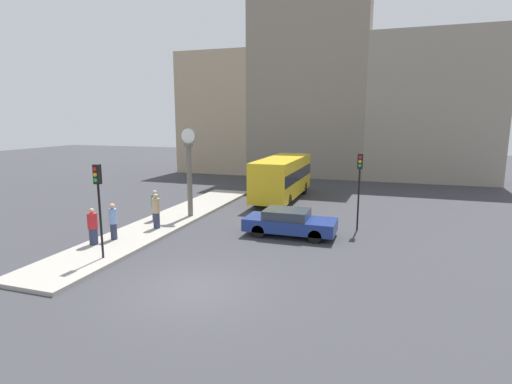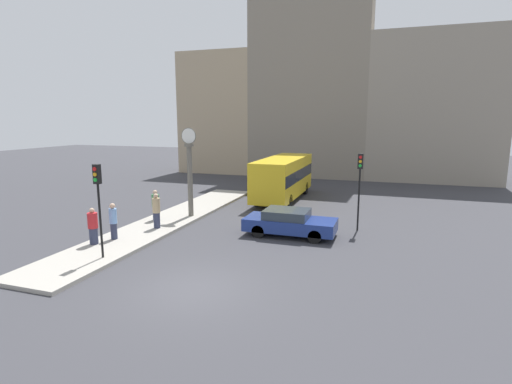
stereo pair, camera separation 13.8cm
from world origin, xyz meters
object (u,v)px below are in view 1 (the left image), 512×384
object	(u,v)px
sedan_car	(289,222)
traffic_light_near	(98,192)
pedestrian_blue_stripe	(113,221)
pedestrian_tan_coat	(156,211)
traffic_light_far	(359,176)
pedestrian_red_top	(93,227)
pedestrian_green_hoodie	(155,205)
street_clock	(189,172)
bus_distant	(282,176)

from	to	relation	value
sedan_car	traffic_light_near	bearing A→B (deg)	-136.77
pedestrian_blue_stripe	pedestrian_tan_coat	bearing A→B (deg)	70.10
traffic_light_far	pedestrian_tan_coat	distance (m)	10.37
pedestrian_red_top	pedestrian_blue_stripe	world-z (taller)	pedestrian_blue_stripe
traffic_light_near	pedestrian_green_hoodie	size ratio (longest dim) A/B	2.25
street_clock	pedestrian_tan_coat	distance (m)	3.35
pedestrian_red_top	pedestrian_green_hoodie	world-z (taller)	pedestrian_green_hoodie
traffic_light_near	pedestrian_green_hoodie	distance (m)	6.37
traffic_light_far	pedestrian_blue_stripe	world-z (taller)	traffic_light_far
pedestrian_green_hoodie	bus_distant	bearing A→B (deg)	59.48
sedan_car	street_clock	distance (m)	6.69
street_clock	pedestrian_red_top	size ratio (longest dim) A/B	3.05
bus_distant	street_clock	xyz separation A→B (m)	(-3.60, -6.95, 1.00)
street_clock	traffic_light_far	bearing A→B (deg)	2.70
sedan_car	street_clock	xyz separation A→B (m)	(-6.18, 1.57, 2.01)
sedan_car	traffic_light_near	xyz separation A→B (m)	(-6.22, -5.85, 2.17)
bus_distant	pedestrian_tan_coat	bearing A→B (deg)	-112.11
pedestrian_red_top	pedestrian_blue_stripe	size ratio (longest dim) A/B	0.97
traffic_light_near	traffic_light_far	size ratio (longest dim) A/B	0.95
pedestrian_green_hoodie	pedestrian_blue_stripe	bearing A→B (deg)	-87.90
sedan_car	pedestrian_blue_stripe	distance (m)	8.25
sedan_car	pedestrian_green_hoodie	distance (m)	7.55
traffic_light_far	bus_distant	bearing A→B (deg)	130.96
street_clock	traffic_light_near	bearing A→B (deg)	-90.30
pedestrian_green_hoodie	pedestrian_tan_coat	size ratio (longest dim) A/B	0.93
traffic_light_near	street_clock	world-z (taller)	street_clock
traffic_light_far	pedestrian_red_top	size ratio (longest dim) A/B	2.41
traffic_light_far	pedestrian_blue_stripe	distance (m)	12.04
traffic_light_near	sedan_car	bearing A→B (deg)	43.23
street_clock	pedestrian_red_top	xyz separation A→B (m)	(-1.58, -6.11, -1.72)
pedestrian_tan_coat	pedestrian_blue_stripe	bearing A→B (deg)	-109.90
bus_distant	pedestrian_red_top	bearing A→B (deg)	-111.66
traffic_light_near	pedestrian_green_hoodie	xyz separation A→B (m)	(-1.32, 5.95, -1.86)
bus_distant	pedestrian_blue_stripe	size ratio (longest dim) A/B	4.89
street_clock	pedestrian_tan_coat	world-z (taller)	street_clock
traffic_light_far	sedan_car	bearing A→B (deg)	-146.86
pedestrian_red_top	pedestrian_green_hoodie	bearing A→B (deg)	87.30
pedestrian_red_top	pedestrian_blue_stripe	bearing A→B (deg)	68.92
traffic_light_far	street_clock	distance (m)	9.27
sedan_car	pedestrian_blue_stripe	world-z (taller)	pedestrian_blue_stripe
bus_distant	pedestrian_tan_coat	distance (m)	10.66
sedan_car	pedestrian_tan_coat	bearing A→B (deg)	-168.59
traffic_light_far	pedestrian_green_hoodie	xyz separation A→B (m)	(-10.62, -1.91, -1.83)
bus_distant	traffic_light_near	xyz separation A→B (m)	(-3.64, -14.38, 1.17)
pedestrian_blue_stripe	traffic_light_far	bearing A→B (deg)	28.20
traffic_light_near	pedestrian_red_top	bearing A→B (deg)	139.54
pedestrian_tan_coat	street_clock	bearing A→B (deg)	82.15
bus_distant	traffic_light_near	distance (m)	14.88
bus_distant	pedestrian_green_hoodie	xyz separation A→B (m)	(-4.97, -8.43, -0.70)
bus_distant	street_clock	bearing A→B (deg)	-117.40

